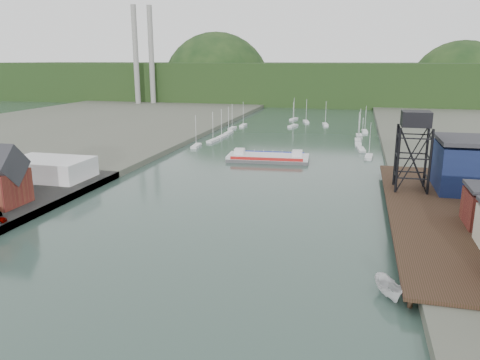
% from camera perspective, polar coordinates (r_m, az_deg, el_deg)
% --- Properties ---
extents(ground, '(600.00, 600.00, 0.00)m').
position_cam_1_polar(ground, '(54.58, -14.64, -16.90)').
color(ground, '#2A413B').
rests_on(ground, ground).
extents(east_pier, '(14.00, 70.00, 2.45)m').
position_cam_1_polar(east_pier, '(90.25, 21.95, -3.44)').
color(east_pier, black).
rests_on(east_pier, ground).
extents(white_shed, '(18.00, 12.00, 4.50)m').
position_cam_1_polar(white_shed, '(115.53, -22.20, 1.30)').
color(white_shed, silver).
rests_on(white_shed, west_quay).
extents(lift_tower, '(6.50, 6.50, 16.00)m').
position_cam_1_polar(lift_tower, '(99.79, 20.62, 6.43)').
color(lift_tower, black).
rests_on(lift_tower, east_pier).
extents(marina_sailboats, '(57.71, 92.65, 0.90)m').
position_cam_1_polar(marina_sailboats, '(182.52, 6.55, 5.64)').
color(marina_sailboats, silver).
rests_on(marina_sailboats, ground).
extents(smokestacks, '(11.20, 8.20, 60.00)m').
position_cam_1_polar(smokestacks, '(302.19, -11.67, 14.53)').
color(smokestacks, gray).
rests_on(smokestacks, ground).
extents(distant_hills, '(500.00, 120.00, 80.00)m').
position_cam_1_polar(distant_hills, '(343.32, 9.68, 11.30)').
color(distant_hills, black).
rests_on(distant_hills, ground).
extents(chain_ferry, '(23.57, 10.92, 3.30)m').
position_cam_1_polar(chain_ferry, '(133.72, 3.44, 2.75)').
color(chain_ferry, '#4D4D50').
rests_on(chain_ferry, ground).
extents(motorboat, '(4.21, 6.25, 2.26)m').
position_cam_1_polar(motorboat, '(60.71, 17.69, -12.53)').
color(motorboat, silver).
rests_on(motorboat, ground).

